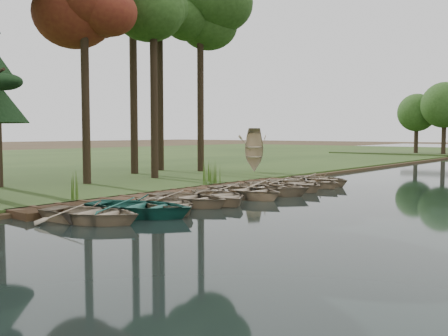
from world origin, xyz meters
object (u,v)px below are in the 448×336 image
Objects in this scene: rowboat_1 at (140,205)px; stored_rowboat at (253,167)px; rowboat_2 at (167,202)px; rowboat_0 at (91,211)px; boardwalk at (184,194)px.

rowboat_1 is 1.33× the size of stored_rowboat.
rowboat_2 is at bearing -16.78° from rowboat_1.
rowboat_0 is 1.78m from rowboat_1.
rowboat_0 is 1.06× the size of rowboat_2.
rowboat_0 reaches higher than rowboat_2.
rowboat_0 is 1.21× the size of stored_rowboat.
boardwalk is 11.42m from stored_rowboat.
rowboat_2 reaches higher than boardwalk.
rowboat_2 is (2.73, -3.70, 0.25)m from boardwalk.
stored_rowboat is (-6.72, 15.70, 0.15)m from rowboat_1.
rowboat_1 is 1.30m from rowboat_2.
rowboat_0 is 0.92× the size of rowboat_1.
rowboat_2 is (0.28, 3.05, -0.02)m from rowboat_0.
rowboat_0 is (2.45, -6.74, 0.27)m from boardwalk.
rowboat_1 reaches higher than rowboat_0.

